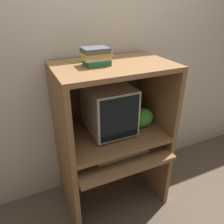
{
  "coord_description": "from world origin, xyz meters",
  "views": [
    {
      "loc": [
        -0.68,
        -1.17,
        1.8
      ],
      "look_at": [
        -0.0,
        0.31,
        0.96
      ],
      "focal_mm": 35.0,
      "sensor_mm": 36.0,
      "label": 1
    }
  ],
  "objects_px": {
    "crt_monitor": "(108,108)",
    "keyboard": "(121,153)",
    "book_stack": "(96,56)",
    "mouse": "(151,145)",
    "snack_bag": "(142,118)"
  },
  "relations": [
    {
      "from": "snack_bag",
      "to": "book_stack",
      "type": "distance_m",
      "value": 0.72
    },
    {
      "from": "snack_bag",
      "to": "book_stack",
      "type": "xyz_separation_m",
      "value": [
        -0.41,
        0.02,
        0.58
      ]
    },
    {
      "from": "crt_monitor",
      "to": "book_stack",
      "type": "height_order",
      "value": "book_stack"
    },
    {
      "from": "keyboard",
      "to": "book_stack",
      "type": "height_order",
      "value": "book_stack"
    },
    {
      "from": "crt_monitor",
      "to": "snack_bag",
      "type": "xyz_separation_m",
      "value": [
        0.3,
        -0.07,
        -0.13
      ]
    },
    {
      "from": "crt_monitor",
      "to": "snack_bag",
      "type": "distance_m",
      "value": 0.33
    },
    {
      "from": "book_stack",
      "to": "keyboard",
      "type": "bearing_deg",
      "value": -48.84
    },
    {
      "from": "crt_monitor",
      "to": "keyboard",
      "type": "relative_size",
      "value": 0.99
    },
    {
      "from": "mouse",
      "to": "keyboard",
      "type": "bearing_deg",
      "value": 177.62
    },
    {
      "from": "mouse",
      "to": "snack_bag",
      "type": "xyz_separation_m",
      "value": [
        -0.02,
        0.15,
        0.21
      ]
    },
    {
      "from": "crt_monitor",
      "to": "book_stack",
      "type": "relative_size",
      "value": 2.21
    },
    {
      "from": "mouse",
      "to": "crt_monitor",
      "type": "bearing_deg",
      "value": 144.77
    },
    {
      "from": "crt_monitor",
      "to": "keyboard",
      "type": "height_order",
      "value": "crt_monitor"
    },
    {
      "from": "crt_monitor",
      "to": "keyboard",
      "type": "bearing_deg",
      "value": -83.6
    },
    {
      "from": "keyboard",
      "to": "crt_monitor",
      "type": "bearing_deg",
      "value": 96.4
    }
  ]
}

